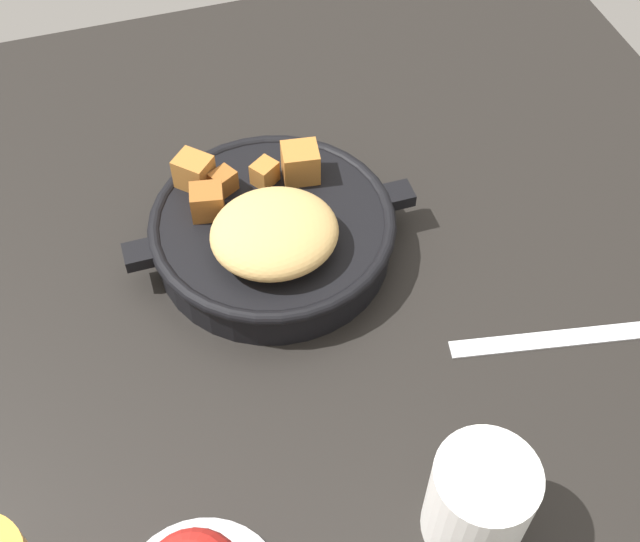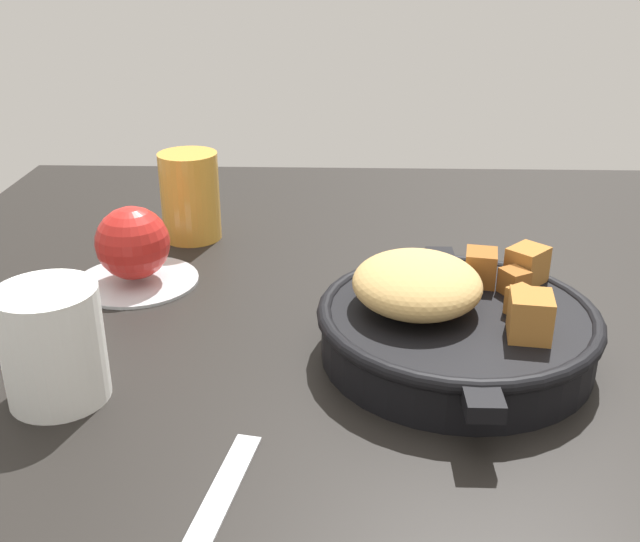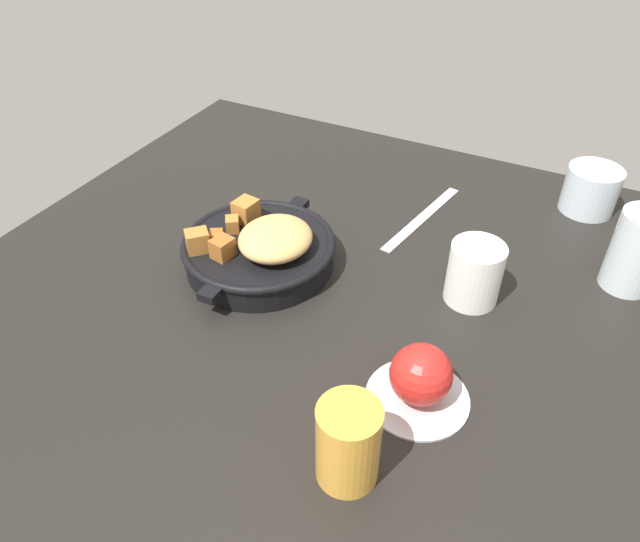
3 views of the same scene
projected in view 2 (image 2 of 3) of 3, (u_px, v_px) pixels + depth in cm
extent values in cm
cube|color=black|center=(362.00, 348.00, 61.56)|extent=(98.61, 91.30, 2.40)
cylinder|color=black|center=(456.00, 334.00, 57.21)|extent=(20.74, 20.74, 4.01)
torus|color=black|center=(458.00, 314.00, 56.53)|extent=(21.52, 21.52, 1.20)
cube|color=black|center=(440.00, 258.00, 67.22)|extent=(2.64, 2.40, 1.20)
cube|color=black|center=(483.00, 404.00, 46.07)|extent=(2.64, 2.40, 1.20)
ellipsoid|color=tan|center=(417.00, 283.00, 56.24)|extent=(10.65, 9.81, 3.88)
cube|color=#A86B2D|center=(530.00, 316.00, 52.10)|extent=(3.57, 3.33, 3.19)
cube|color=#935623|center=(481.00, 267.00, 60.36)|extent=(3.18, 2.92, 2.78)
cube|color=#A86B2D|center=(523.00, 302.00, 55.27)|extent=(2.76, 2.67, 2.12)
cube|color=#935623|center=(515.00, 284.00, 58.25)|extent=(2.64, 2.53, 2.04)
cube|color=#A86B2D|center=(527.00, 265.00, 60.51)|extent=(3.92, 3.91, 3.01)
cylinder|color=#B7BABF|center=(137.00, 280.00, 70.44)|extent=(11.60, 11.60, 0.60)
sphere|color=red|center=(133.00, 243.00, 68.93)|extent=(6.86, 6.86, 6.86)
cylinder|color=gold|center=(190.00, 196.00, 79.38)|extent=(6.27, 6.27, 9.40)
cylinder|color=white|center=(53.00, 345.00, 51.23)|extent=(7.02, 7.02, 8.39)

